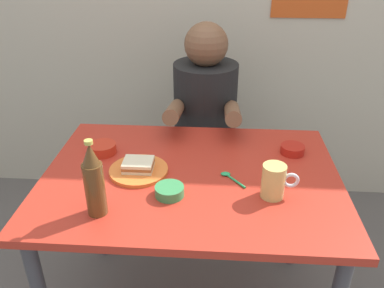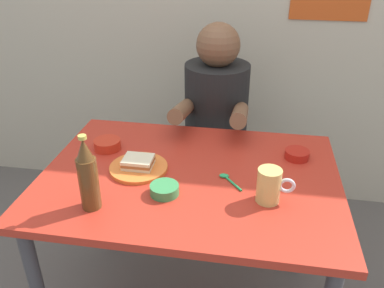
{
  "view_description": "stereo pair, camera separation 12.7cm",
  "coord_description": "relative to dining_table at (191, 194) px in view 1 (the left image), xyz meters",
  "views": [
    {
      "loc": [
        0.09,
        -1.24,
        1.54
      ],
      "look_at": [
        0.0,
        0.05,
        0.84
      ],
      "focal_mm": 37.15,
      "sensor_mm": 36.0,
      "label": 1
    },
    {
      "loc": [
        0.22,
        -1.23,
        1.54
      ],
      "look_at": [
        0.0,
        0.05,
        0.84
      ],
      "focal_mm": 37.15,
      "sensor_mm": 36.0,
      "label": 2
    }
  ],
  "objects": [
    {
      "name": "person_seated",
      "position": [
        0.03,
        0.62,
        0.12
      ],
      "size": [
        0.33,
        0.56,
        0.72
      ],
      "color": "black",
      "rests_on": "stool"
    },
    {
      "name": "sambal_bowl_red",
      "position": [
        0.4,
        0.19,
        0.11
      ],
      "size": [
        0.1,
        0.1,
        0.03
      ],
      "color": "#B21E14",
      "rests_on": "dining_table"
    },
    {
      "name": "sauce_bowl_chili",
      "position": [
        -0.37,
        0.13,
        0.12
      ],
      "size": [
        0.11,
        0.11,
        0.04
      ],
      "color": "red",
      "rests_on": "dining_table"
    },
    {
      "name": "beer_bottle",
      "position": [
        -0.28,
        -0.25,
        0.21
      ],
      "size": [
        0.06,
        0.06,
        0.26
      ],
      "color": "#593819",
      "rests_on": "dining_table"
    },
    {
      "name": "dining_table",
      "position": [
        0.0,
        0.0,
        0.0
      ],
      "size": [
        1.1,
        0.8,
        0.74
      ],
      "color": "#B72D1E",
      "rests_on": "ground"
    },
    {
      "name": "stool",
      "position": [
        0.03,
        0.63,
        -0.3
      ],
      "size": [
        0.34,
        0.34,
        0.45
      ],
      "color": "#4C4C51",
      "rests_on": "ground"
    },
    {
      "name": "sandwich",
      "position": [
        -0.2,
        -0.0,
        0.13
      ],
      "size": [
        0.11,
        0.09,
        0.04
      ],
      "color": "beige",
      "rests_on": "plate_orange"
    },
    {
      "name": "plate_orange",
      "position": [
        -0.2,
        -0.0,
        0.1
      ],
      "size": [
        0.22,
        0.22,
        0.01
      ],
      "primitive_type": "cylinder",
      "color": "orange",
      "rests_on": "dining_table"
    },
    {
      "name": "dip_bowl_green",
      "position": [
        -0.06,
        -0.14,
        0.11
      ],
      "size": [
        0.1,
        0.1,
        0.03
      ],
      "color": "#388C4C",
      "rests_on": "dining_table"
    },
    {
      "name": "beer_mug",
      "position": [
        0.29,
        -0.12,
        0.15
      ],
      "size": [
        0.13,
        0.08,
        0.12
      ],
      "color": "#D1BC66",
      "rests_on": "dining_table"
    },
    {
      "name": "spoon",
      "position": [
        0.14,
        -0.01,
        0.1
      ],
      "size": [
        0.09,
        0.1,
        0.01
      ],
      "color": "#26A559",
      "rests_on": "dining_table"
    }
  ]
}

